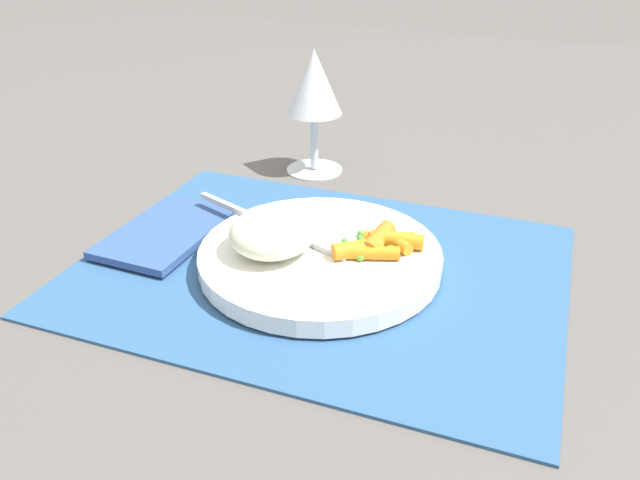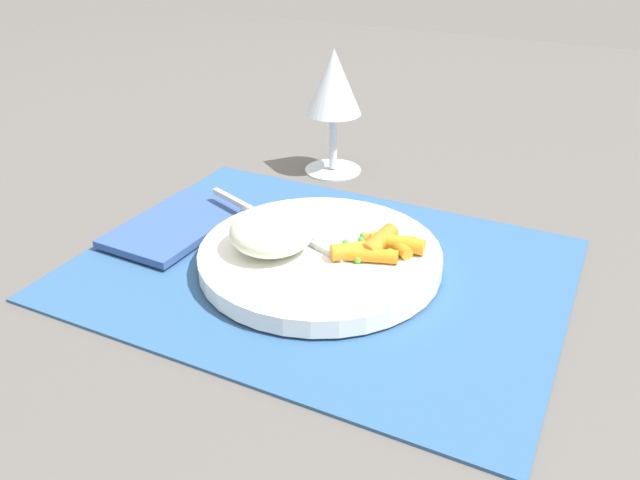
# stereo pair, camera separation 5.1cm
# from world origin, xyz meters

# --- Properties ---
(ground_plane) EXTENTS (2.40, 2.40, 0.00)m
(ground_plane) POSITION_xyz_m (0.00, 0.00, 0.00)
(ground_plane) COLOR #565451
(placemat) EXTENTS (0.46, 0.35, 0.01)m
(placemat) POSITION_xyz_m (0.00, 0.00, 0.00)
(placemat) COLOR #2D5684
(placemat) RESTS_ON ground_plane
(plate) EXTENTS (0.23, 0.23, 0.02)m
(plate) POSITION_xyz_m (0.00, 0.00, 0.01)
(plate) COLOR white
(plate) RESTS_ON placemat
(rice_mound) EXTENTS (0.08, 0.08, 0.04)m
(rice_mound) POSITION_xyz_m (-0.04, -0.02, 0.04)
(rice_mound) COLOR beige
(rice_mound) RESTS_ON plate
(carrot_portion) EXTENTS (0.08, 0.07, 0.02)m
(carrot_portion) POSITION_xyz_m (0.05, 0.02, 0.03)
(carrot_portion) COLOR orange
(carrot_portion) RESTS_ON plate
(pea_scatter) EXTENTS (0.06, 0.05, 0.01)m
(pea_scatter) POSITION_xyz_m (0.05, 0.02, 0.03)
(pea_scatter) COLOR #4EA144
(pea_scatter) RESTS_ON plate
(fork) EXTENTS (0.20, 0.09, 0.01)m
(fork) POSITION_xyz_m (-0.05, 0.02, 0.03)
(fork) COLOR #BABABA
(fork) RESTS_ON plate
(wine_glass) EXTENTS (0.07, 0.07, 0.16)m
(wine_glass) POSITION_xyz_m (-0.10, 0.23, 0.11)
(wine_glass) COLOR silver
(wine_glass) RESTS_ON ground_plane
(napkin) EXTENTS (0.10, 0.15, 0.01)m
(napkin) POSITION_xyz_m (-0.17, -0.00, 0.01)
(napkin) COLOR #33518C
(napkin) RESTS_ON placemat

